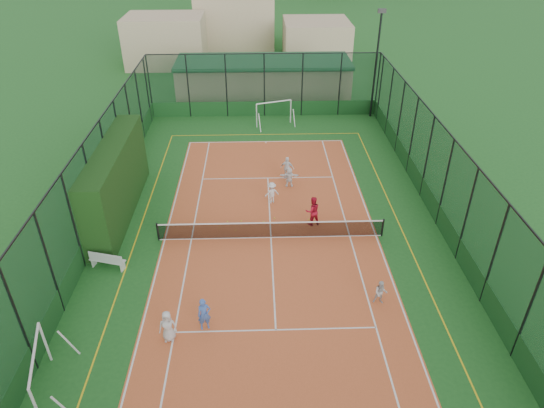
{
  "coord_description": "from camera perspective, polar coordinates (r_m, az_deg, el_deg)",
  "views": [
    {
      "loc": [
        -0.61,
        -20.39,
        14.81
      ],
      "look_at": [
        0.1,
        1.39,
        1.2
      ],
      "focal_mm": 32.0,
      "sensor_mm": 36.0,
      "label": 1
    }
  ],
  "objects": [
    {
      "name": "court_slab",
      "position": [
        25.21,
        -0.13,
        -3.98
      ],
      "size": [
        11.17,
        23.97,
        0.01
      ],
      "primitive_type": "cube",
      "color": "#B65328",
      "rests_on": "ground"
    },
    {
      "name": "ground",
      "position": [
        25.21,
        -0.13,
        -3.99
      ],
      "size": [
        300.0,
        300.0,
        0.0
      ],
      "primitive_type": "plane",
      "color": "#1D5620",
      "rests_on": "ground"
    },
    {
      "name": "futsal_goal_near",
      "position": [
        19.47,
        -25.53,
        -17.5
      ],
      "size": [
        3.13,
        1.61,
        1.94
      ],
      "primitive_type": null,
      "rotation": [
        0.0,
        0.0,
        1.83
      ],
      "color": "white",
      "rests_on": "ground"
    },
    {
      "name": "clubhouse",
      "position": [
        44.42,
        -1.03,
        14.64
      ],
      "size": [
        15.2,
        7.2,
        3.15
      ],
      "primitive_type": null,
      "color": "tan",
      "rests_on": "ground"
    },
    {
      "name": "white_bench",
      "position": [
        24.27,
        -18.81,
        -6.2
      ],
      "size": [
        1.79,
        0.92,
        0.97
      ],
      "primitive_type": null,
      "rotation": [
        0.0,
        0.0,
        -0.27
      ],
      "color": "white",
      "rests_on": "ground"
    },
    {
      "name": "child_near_left",
      "position": [
        19.95,
        -12.17,
        -13.87
      ],
      "size": [
        0.71,
        0.48,
        1.43
      ],
      "primitive_type": "imported",
      "rotation": [
        0.0,
        0.0,
        0.03
      ],
      "color": "silver",
      "rests_on": "court_slab"
    },
    {
      "name": "child_far_back",
      "position": [
        29.44,
        2.05,
        3.2
      ],
      "size": [
        1.19,
        0.44,
        1.27
      ],
      "primitive_type": "imported",
      "rotation": [
        0.0,
        0.0,
        3.09
      ],
      "color": "white",
      "rests_on": "court_slab"
    },
    {
      "name": "futsal_goal_far",
      "position": [
        38.05,
        0.21,
        10.59
      ],
      "size": [
        3.01,
        1.68,
        1.87
      ],
      "primitive_type": null,
      "rotation": [
        0.0,
        0.0,
        0.31
      ],
      "color": "white",
      "rests_on": "ground"
    },
    {
      "name": "child_near_right",
      "position": [
        21.61,
        12.67,
        -10.13
      ],
      "size": [
        0.64,
        0.54,
        1.16
      ],
      "primitive_type": "imported",
      "rotation": [
        0.0,
        0.0,
        -0.18
      ],
      "color": "silver",
      "rests_on": "court_slab"
    },
    {
      "name": "perimeter_fence",
      "position": [
        23.83,
        -0.13,
        0.88
      ],
      "size": [
        18.12,
        34.12,
        5.0
      ],
      "primitive_type": null,
      "color": "#10311E",
      "rests_on": "ground"
    },
    {
      "name": "child_far_left",
      "position": [
        27.76,
        -0.02,
        1.34
      ],
      "size": [
        0.95,
        0.72,
        1.3
      ],
      "primitive_type": "imported",
      "rotation": [
        0.0,
        0.0,
        3.45
      ],
      "color": "silver",
      "rests_on": "court_slab"
    },
    {
      "name": "tennis_net",
      "position": [
        24.9,
        -0.13,
        -3.0
      ],
      "size": [
        11.67,
        0.12,
        1.06
      ],
      "primitive_type": null,
      "color": "black",
      "rests_on": "ground"
    },
    {
      "name": "child_near_mid",
      "position": [
        20.12,
        -7.99,
        -12.73
      ],
      "size": [
        0.62,
        0.5,
        1.49
      ],
      "primitive_type": "imported",
      "rotation": [
        0.0,
        0.0,
        0.3
      ],
      "color": "#4369BE",
      "rests_on": "court_slab"
    },
    {
      "name": "floodlight_ne",
      "position": [
        39.59,
        12.11,
        15.65
      ],
      "size": [
        0.6,
        0.26,
        8.25
      ],
      "primitive_type": null,
      "color": "black",
      "rests_on": "ground"
    },
    {
      "name": "child_far_right",
      "position": [
        30.22,
        1.81,
        4.25
      ],
      "size": [
        0.94,
        0.63,
        1.49
      ],
      "primitive_type": "imported",
      "rotation": [
        0.0,
        0.0,
        2.81
      ],
      "color": "white",
      "rests_on": "court_slab"
    },
    {
      "name": "tennis_balls",
      "position": [
        26.28,
        -2.23,
        -2.22
      ],
      "size": [
        4.91,
        1.15,
        0.07
      ],
      "color": "#CCE033",
      "rests_on": "court_slab"
    },
    {
      "name": "coach",
      "position": [
        25.88,
        4.79,
        -0.82
      ],
      "size": [
        0.93,
        0.79,
        1.66
      ],
      "primitive_type": "imported",
      "rotation": [
        0.0,
        0.0,
        3.37
      ],
      "color": "red",
      "rests_on": "court_slab"
    },
    {
      "name": "hedge_left",
      "position": [
        27.55,
        -17.86,
        2.61
      ],
      "size": [
        1.37,
        9.13,
        3.99
      ],
      "primitive_type": "cube",
      "color": "black",
      "rests_on": "ground"
    }
  ]
}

